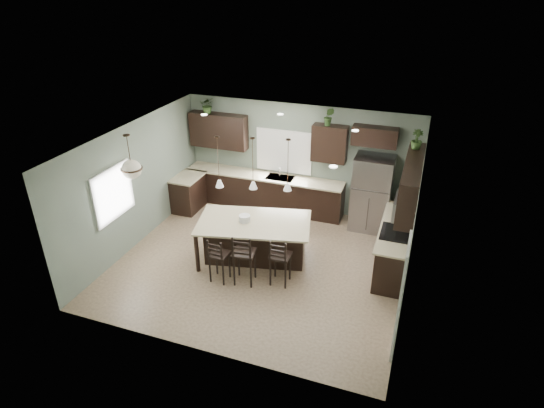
{
  "coord_description": "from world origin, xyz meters",
  "views": [
    {
      "loc": [
        2.97,
        -7.67,
        5.67
      ],
      "look_at": [
        0.1,
        0.4,
        1.25
      ],
      "focal_mm": 30.0,
      "sensor_mm": 36.0,
      "label": 1
    }
  ],
  "objects": [
    {
      "name": "back_lower_cabs",
      "position": [
        -0.85,
        2.45,
        0.45
      ],
      "size": [
        4.2,
        0.6,
        0.9
      ],
      "primitive_type": "cube",
      "color": "black",
      "rests_on": "ground"
    },
    {
      "name": "fridge_header",
      "position": [
        1.85,
        2.58,
        2.25
      ],
      "size": [
        1.05,
        0.34,
        0.45
      ],
      "primitive_type": "cube",
      "color": "black",
      "rests_on": "room_shell"
    },
    {
      "name": "pantry_door",
      "position": [
        2.98,
        -1.55,
        1.02
      ],
      "size": [
        0.04,
        0.82,
        2.04
      ],
      "primitive_type": "cube",
      "color": "white",
      "rests_on": "ground"
    },
    {
      "name": "window_back",
      "position": [
        -0.4,
        2.73,
        1.55
      ],
      "size": [
        1.35,
        0.02,
        1.0
      ],
      "primitive_type": "cube",
      "color": "white",
      "rests_on": "room_shell"
    },
    {
      "name": "pendant_left",
      "position": [
        -0.88,
        -0.06,
        2.25
      ],
      "size": [
        0.17,
        0.17,
        1.1
      ],
      "primitive_type": null,
      "color": "white",
      "rests_on": "room_shell"
    },
    {
      "name": "serving_dish",
      "position": [
        -0.39,
        0.05,
        0.99
      ],
      "size": [
        0.24,
        0.24,
        0.14
      ],
      "primitive_type": "cylinder",
      "color": "silver",
      "rests_on": "kitchen_island"
    },
    {
      "name": "window_left",
      "position": [
        -2.98,
        -0.8,
        1.55
      ],
      "size": [
        0.02,
        1.1,
        1.0
      ],
      "primitive_type": "cube",
      "color": "white",
      "rests_on": "room_shell"
    },
    {
      "name": "plant_right_wall",
      "position": [
        2.8,
        1.63,
        2.6
      ],
      "size": [
        0.26,
        0.26,
        0.4
      ],
      "primitive_type": "imported",
      "rotation": [
        0.0,
        0.0,
        0.17
      ],
      "color": "#324E22",
      "rests_on": "right_upper_cabs"
    },
    {
      "name": "microwave",
      "position": [
        2.78,
        0.6,
        1.55
      ],
      "size": [
        0.4,
        0.75,
        0.4
      ],
      "primitive_type": "cube",
      "color": "gray",
      "rests_on": "right_upper_cabs"
    },
    {
      "name": "chandelier",
      "position": [
        -2.6,
        -0.57,
        2.32
      ],
      "size": [
        0.44,
        0.44,
        0.95
      ],
      "primitive_type": null,
      "color": "beige",
      "rests_on": "room_shell"
    },
    {
      "name": "bar_stool_center",
      "position": [
        -0.07,
        -0.76,
        0.57
      ],
      "size": [
        0.47,
        0.47,
        1.14
      ],
      "primitive_type": "cube",
      "rotation": [
        0.0,
        0.0,
        0.13
      ],
      "color": "black",
      "rests_on": "ground"
    },
    {
      "name": "plant_back_right",
      "position": [
        0.75,
        2.55,
        2.62
      ],
      "size": [
        0.24,
        0.2,
        0.44
      ],
      "primitive_type": "imported",
      "rotation": [
        0.0,
        0.0,
        0.02
      ],
      "color": "#2F4D22",
      "rests_on": "back_upper_right"
    },
    {
      "name": "back_upper_left",
      "position": [
        -2.15,
        2.58,
        1.95
      ],
      "size": [
        1.55,
        0.34,
        0.9
      ],
      "primitive_type": "cube",
      "color": "black",
      "rests_on": "room_shell"
    },
    {
      "name": "right_upper_cabs",
      "position": [
        2.83,
        0.87,
        1.95
      ],
      "size": [
        0.34,
        2.35,
        0.9
      ],
      "primitive_type": "cube",
      "color": "black",
      "rests_on": "room_shell"
    },
    {
      "name": "left_return_cabs",
      "position": [
        -2.7,
        1.7,
        0.45
      ],
      "size": [
        0.6,
        0.9,
        0.9
      ],
      "primitive_type": "cube",
      "color": "black",
      "rests_on": "ground"
    },
    {
      "name": "room_shell",
      "position": [
        0.0,
        0.0,
        1.7
      ],
      "size": [
        6.0,
        6.0,
        6.0
      ],
      "color": "slate",
      "rests_on": "ground"
    },
    {
      "name": "back_upper_right",
      "position": [
        0.8,
        2.58,
        1.95
      ],
      "size": [
        0.85,
        0.34,
        0.9
      ],
      "primitive_type": "cube",
      "color": "black",
      "rests_on": "room_shell"
    },
    {
      "name": "right_countertop",
      "position": [
        2.68,
        0.87,
        0.92
      ],
      "size": [
        0.66,
        2.35,
        0.04
      ],
      "primitive_type": "cube",
      "color": "beige",
      "rests_on": "right_lower_cabs"
    },
    {
      "name": "right_lower_cabs",
      "position": [
        2.7,
        0.87,
        0.45
      ],
      "size": [
        0.6,
        2.35,
        0.9
      ],
      "primitive_type": "cube",
      "color": "black",
      "rests_on": "ground"
    },
    {
      "name": "refrigerator",
      "position": [
        1.95,
        2.31,
        0.93
      ],
      "size": [
        0.9,
        0.74,
        1.85
      ],
      "primitive_type": "cube",
      "color": "gray",
      "rests_on": "ground"
    },
    {
      "name": "faucet",
      "position": [
        -0.4,
        2.4,
        1.08
      ],
      "size": [
        0.02,
        0.02,
        0.28
      ],
      "primitive_type": "cylinder",
      "color": "silver",
      "rests_on": "back_countertop"
    },
    {
      "name": "kitchen_island",
      "position": [
        -0.2,
        0.09,
        0.46
      ],
      "size": [
        2.61,
        1.84,
        0.92
      ],
      "primitive_type": "cube",
      "rotation": [
        0.0,
        0.0,
        0.23
      ],
      "color": "black",
      "rests_on": "ground"
    },
    {
      "name": "back_countertop",
      "position": [
        -0.85,
        2.43,
        0.92
      ],
      "size": [
        4.2,
        0.66,
        0.04
      ],
      "primitive_type": "cube",
      "color": "beige",
      "rests_on": "back_lower_cabs"
    },
    {
      "name": "ground",
      "position": [
        0.0,
        0.0,
        0.0
      ],
      "size": [
        6.0,
        6.0,
        0.0
      ],
      "primitive_type": "plane",
      "color": "#9E8466",
      "rests_on": "ground"
    },
    {
      "name": "pendant_right",
      "position": [
        0.49,
        0.25,
        2.25
      ],
      "size": [
        0.17,
        0.17,
        1.1
      ],
      "primitive_type": null,
      "color": "silver",
      "rests_on": "room_shell"
    },
    {
      "name": "plant_back_left",
      "position": [
        -2.4,
        2.55,
        2.61
      ],
      "size": [
        0.47,
        0.44,
        0.42
      ],
      "primitive_type": "imported",
      "rotation": [
        0.0,
        0.0,
        0.37
      ],
      "color": "#2F4A20",
      "rests_on": "back_upper_left"
    },
    {
      "name": "sink_inset",
      "position": [
        -0.4,
        2.43,
        0.94
      ],
      "size": [
        0.7,
        0.45,
        0.01
      ],
      "primitive_type": "cube",
      "color": "gray",
      "rests_on": "back_countertop"
    },
    {
      "name": "pendant_center",
      "position": [
        -0.2,
        0.09,
        2.25
      ],
      "size": [
        0.17,
        0.17,
        1.1
      ],
      "primitive_type": null,
      "color": "white",
      "rests_on": "room_shell"
    },
    {
      "name": "wall_oven_front",
      "position": [
        2.4,
        0.6,
        0.45
      ],
      "size": [
        0.01,
        0.72,
        0.6
      ],
      "primitive_type": "cube",
      "color": "gray",
      "rests_on": "right_lower_cabs"
    },
    {
      "name": "bar_stool_right",
      "position": [
        0.61,
        -0.55,
        0.53
      ],
      "size": [
        0.4,
        0.4,
        1.07
      ],
      "primitive_type": "cube",
      "rotation": [
        0.0,
        0.0,
        0.02
      ],
      "color": "black",
      "rests_on": "ground"
    },
    {
      "name": "cooktop",
      "position": [
        2.68,
        0.6,
        0.94
      ],
      "size": [
        0.58,
        0.75,
        0.02
      ],
      "primitive_type": "cube",
      "color": "black",
      "rests_on": "right_countertop"
    },
    {
      "name": "left_return_countertop",
      "position": [
        -2.68,
        1.7,
        0.92
      ],
      "size": [
        0.66,
        0.96,
        0.04
      ],
      "primitive_type": "cube",
      "color": "beige",
      "rests_on": "left_return_cabs"
    },
    {
      "name": "bar_stool_left",
      "position": [
        -0.58,
        -0.86,
        0.51
      ],
      "size": [
        0.38,
        0.38,
        1.01
      ],
      "primitive_type": "cube",
      "rotation": [
        0.0,
        0.0,
        -0.03
      ],
      "color": "black",
      "rests_on": "ground"
    }
  ]
}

